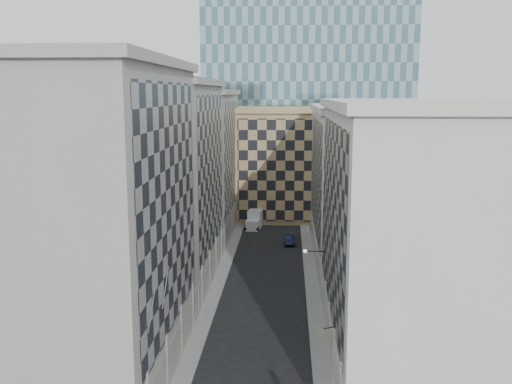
% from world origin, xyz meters
% --- Properties ---
extents(sidewalk_west, '(1.50, 100.00, 0.15)m').
position_xyz_m(sidewalk_west, '(-5.25, 30.00, 0.07)').
color(sidewalk_west, gray).
rests_on(sidewalk_west, ground).
extents(sidewalk_east, '(1.50, 100.00, 0.15)m').
position_xyz_m(sidewalk_east, '(5.25, 30.00, 0.07)').
color(sidewalk_east, gray).
rests_on(sidewalk_east, ground).
extents(bldg_left_a, '(10.80, 22.80, 23.70)m').
position_xyz_m(bldg_left_a, '(-10.88, 11.00, 11.82)').
color(bldg_left_a, gray).
rests_on(bldg_left_a, ground).
extents(bldg_left_b, '(10.80, 22.80, 22.70)m').
position_xyz_m(bldg_left_b, '(-10.88, 33.00, 11.32)').
color(bldg_left_b, gray).
rests_on(bldg_left_b, ground).
extents(bldg_left_c, '(10.80, 22.80, 21.70)m').
position_xyz_m(bldg_left_c, '(-10.88, 55.00, 10.83)').
color(bldg_left_c, gray).
rests_on(bldg_left_c, ground).
extents(bldg_right_a, '(10.80, 26.80, 20.70)m').
position_xyz_m(bldg_right_a, '(10.88, 15.00, 10.32)').
color(bldg_right_a, beige).
rests_on(bldg_right_a, ground).
extents(bldg_right_b, '(10.80, 28.80, 19.70)m').
position_xyz_m(bldg_right_b, '(10.89, 42.00, 9.85)').
color(bldg_right_b, beige).
rests_on(bldg_right_b, ground).
extents(tan_block, '(16.80, 14.80, 18.80)m').
position_xyz_m(tan_block, '(2.00, 67.90, 9.44)').
color(tan_block, tan).
rests_on(tan_block, ground).
extents(church_tower, '(7.20, 7.20, 51.50)m').
position_xyz_m(church_tower, '(0.00, 82.00, 26.95)').
color(church_tower, '#302A25').
rests_on(church_tower, ground).
extents(flagpoles_left, '(0.10, 6.33, 2.33)m').
position_xyz_m(flagpoles_left, '(-5.90, 6.00, 8.00)').
color(flagpoles_left, gray).
rests_on(flagpoles_left, ground).
extents(bracket_lamp, '(1.98, 0.36, 0.36)m').
position_xyz_m(bracket_lamp, '(4.38, 24.00, 6.20)').
color(bracket_lamp, black).
rests_on(bracket_lamp, ground).
extents(box_truck, '(2.65, 5.32, 2.81)m').
position_xyz_m(box_truck, '(-2.77, 59.18, 1.22)').
color(box_truck, silver).
rests_on(box_truck, ground).
extents(dark_car, '(1.53, 3.97, 1.29)m').
position_xyz_m(dark_car, '(2.70, 49.49, 0.64)').
color(dark_car, '#0E1635').
rests_on(dark_car, ground).
extents(shop_sign, '(1.30, 0.73, 0.85)m').
position_xyz_m(shop_sign, '(4.95, 10.45, 3.83)').
color(shop_sign, black).
rests_on(shop_sign, ground).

